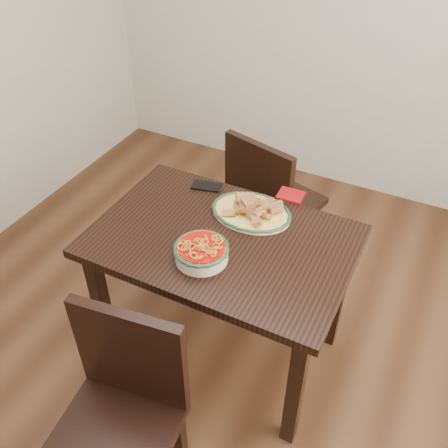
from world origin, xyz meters
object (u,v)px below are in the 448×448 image
at_px(fish_plate, 251,206).
at_px(smartphone, 206,186).
at_px(chair_far, 269,199).
at_px(chair_near, 122,407).
at_px(dining_table, 222,256).
at_px(noodle_bowl, 201,251).

distance_m(fish_plate, smartphone, 0.30).
xyz_separation_m(fish_plate, smartphone, (-0.28, 0.10, -0.04)).
xyz_separation_m(chair_far, chair_near, (0.02, -1.39, 0.00)).
bearing_deg(dining_table, noodle_bowl, -95.26).
bearing_deg(noodle_bowl, smartphone, 116.26).
distance_m(chair_near, fish_plate, 0.98).
height_order(dining_table, noodle_bowl, noodle_bowl).
distance_m(fish_plate, noodle_bowl, 0.36).
bearing_deg(smartphone, chair_far, 49.40).
bearing_deg(smartphone, chair_near, -92.19).
bearing_deg(noodle_bowl, fish_plate, 80.59).
bearing_deg(chair_far, dining_table, 109.46).
bearing_deg(chair_far, smartphone, 78.13).
distance_m(noodle_bowl, smartphone, 0.50).
height_order(noodle_bowl, smartphone, noodle_bowl).
height_order(chair_near, smartphone, chair_near).
distance_m(dining_table, noodle_bowl, 0.22).
xyz_separation_m(dining_table, noodle_bowl, (-0.01, -0.15, 0.15)).
relative_size(chair_near, smartphone, 6.37).
distance_m(dining_table, chair_far, 0.68).
distance_m(chair_far, smartphone, 0.48).
bearing_deg(smartphone, noodle_bowl, -77.29).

